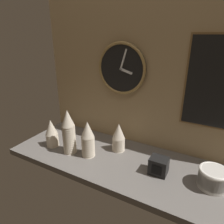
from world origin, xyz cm
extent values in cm
cube|color=slate|center=(0.00, 0.00, -2.00)|extent=(160.00, 56.00, 4.00)
cube|color=tan|center=(0.00, 26.50, 52.50)|extent=(160.00, 3.00, 105.00)
cone|color=beige|center=(-26.66, -7.10, 5.55)|extent=(8.81, 8.81, 11.10)
cone|color=beige|center=(-26.66, -7.10, 7.07)|extent=(8.81, 8.81, 11.10)
cone|color=beige|center=(-26.66, -7.10, 8.59)|extent=(8.81, 8.81, 11.10)
cone|color=beige|center=(-26.66, -7.10, 10.11)|extent=(8.81, 8.81, 11.10)
cone|color=beige|center=(-26.66, -7.10, 11.63)|extent=(8.81, 8.81, 11.10)
cone|color=beige|center=(-26.66, -7.10, 13.15)|extent=(8.81, 8.81, 11.10)
cone|color=beige|center=(-26.66, -7.10, 14.67)|extent=(8.81, 8.81, 11.10)
cone|color=beige|center=(-26.66, -7.10, 16.19)|extent=(8.81, 8.81, 11.10)
cone|color=beige|center=(-26.66, -7.10, 17.71)|extent=(8.81, 8.81, 11.10)
cone|color=beige|center=(-26.66, -7.10, 19.23)|extent=(8.81, 8.81, 11.10)
cone|color=beige|center=(-12.12, 8.44, 5.55)|extent=(8.81, 8.81, 11.10)
cone|color=beige|center=(-12.12, 8.44, 7.07)|extent=(8.81, 8.81, 11.10)
cone|color=beige|center=(-12.12, 8.44, 8.59)|extent=(8.81, 8.81, 11.10)
cone|color=beige|center=(-12.12, 8.44, 10.11)|extent=(8.81, 8.81, 11.10)
cone|color=beige|center=(-12.12, 8.44, 11.63)|extent=(8.81, 8.81, 11.10)
cone|color=beige|center=(-12.12, 8.44, 13.15)|extent=(8.81, 8.81, 11.10)
cone|color=beige|center=(-12.12, 8.44, 14.67)|extent=(8.81, 8.81, 11.10)
cone|color=beige|center=(-40.10, -9.78, 5.55)|extent=(8.81, 8.81, 11.10)
cone|color=beige|center=(-40.10, -9.78, 7.07)|extent=(8.81, 8.81, 11.10)
cone|color=beige|center=(-40.10, -9.78, 8.59)|extent=(8.81, 8.81, 11.10)
cone|color=beige|center=(-40.10, -9.78, 10.11)|extent=(8.81, 8.81, 11.10)
cone|color=beige|center=(-40.10, -9.78, 11.63)|extent=(8.81, 8.81, 11.10)
cone|color=beige|center=(-40.10, -9.78, 13.15)|extent=(8.81, 8.81, 11.10)
cone|color=beige|center=(-40.10, -9.78, 14.67)|extent=(8.81, 8.81, 11.10)
cone|color=beige|center=(-40.10, -9.78, 16.19)|extent=(8.81, 8.81, 11.10)
cone|color=beige|center=(-40.10, -9.78, 17.71)|extent=(8.81, 8.81, 11.10)
cone|color=beige|center=(-40.10, -9.78, 19.23)|extent=(8.81, 8.81, 11.10)
cone|color=beige|center=(-40.10, -9.78, 20.75)|extent=(8.81, 8.81, 11.10)
cone|color=beige|center=(-40.10, -9.78, 22.27)|extent=(8.81, 8.81, 11.10)
cone|color=beige|center=(-40.10, -9.78, 23.79)|extent=(8.81, 8.81, 11.10)
cone|color=beige|center=(-40.10, -9.78, 25.31)|extent=(8.81, 8.81, 11.10)
cone|color=beige|center=(-56.74, -9.15, 5.55)|extent=(8.81, 8.81, 11.10)
cone|color=beige|center=(-56.74, -9.15, 7.07)|extent=(8.81, 8.81, 11.10)
cone|color=beige|center=(-56.74, -9.15, 8.59)|extent=(8.81, 8.81, 11.10)
cone|color=beige|center=(-56.74, -9.15, 10.11)|extent=(8.81, 8.81, 11.10)
cone|color=beige|center=(-56.74, -9.15, 11.63)|extent=(8.81, 8.81, 11.10)
cone|color=beige|center=(-56.74, -9.15, 13.15)|extent=(8.81, 8.81, 11.10)
cone|color=beige|center=(-56.74, -9.15, 14.67)|extent=(8.81, 8.81, 11.10)
cylinder|color=beige|center=(47.71, -0.48, 2.43)|extent=(14.76, 14.76, 4.85)
cylinder|color=beige|center=(47.71, -0.48, 4.38)|extent=(14.76, 14.76, 4.85)
cylinder|color=beige|center=(47.71, -0.48, 6.34)|extent=(14.76, 14.76, 4.85)
cylinder|color=beige|center=(47.71, -0.48, 8.30)|extent=(14.76, 14.76, 4.85)
torus|color=white|center=(47.71, -0.48, 9.99)|extent=(15.32, 15.32, 1.75)
cylinder|color=black|center=(-18.29, 23.90, 53.85)|extent=(35.08, 1.80, 35.08)
torus|color=#AD894C|center=(-18.29, 23.09, 53.85)|extent=(35.66, 1.98, 35.66)
cube|color=white|center=(-14.08, 22.60, 52.62)|extent=(8.86, 0.60, 3.98)
cube|color=white|center=(-16.35, 22.60, 60.41)|extent=(4.94, 0.60, 13.43)
cylinder|color=white|center=(-18.29, 22.60, 53.85)|extent=(1.75, 0.60, 1.75)
cube|color=olive|center=(43.23, 24.62, 50.01)|extent=(39.50, 0.60, 53.84)
cube|color=black|center=(43.23, 24.20, 50.01)|extent=(37.10, 1.20, 51.44)
cube|color=black|center=(19.51, -2.61, 5.01)|extent=(10.33, 8.75, 10.02)
cube|color=black|center=(19.51, -7.18, 5.01)|extent=(5.68, 0.40, 5.61)
camera|label=1|loc=(41.91, -99.64, 76.01)|focal=32.00mm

